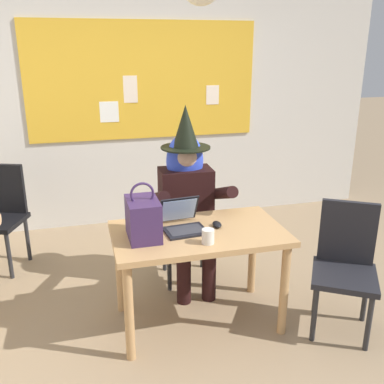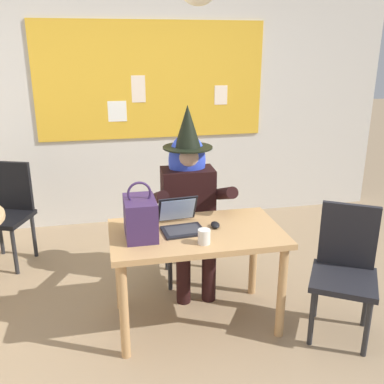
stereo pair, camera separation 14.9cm
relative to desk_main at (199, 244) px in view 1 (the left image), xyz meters
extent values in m
plane|color=#937A5B|center=(-0.01, -0.03, -0.61)|extent=(24.00, 24.00, 0.00)
cube|color=beige|center=(-0.01, 2.10, 0.75)|extent=(5.29, 0.10, 2.71)
cube|color=gold|center=(-0.01, 2.04, 0.94)|extent=(2.40, 0.02, 1.20)
cube|color=#F4E0C6|center=(-0.16, 2.02, 0.86)|extent=(0.15, 0.01, 0.27)
cube|color=white|center=(-0.39, 2.02, 0.64)|extent=(0.19, 0.01, 0.21)
cube|color=#F4E0C6|center=(0.73, 2.02, 0.78)|extent=(0.14, 0.01, 0.21)
cube|color=tan|center=(0.00, 0.00, 0.08)|extent=(1.17, 0.69, 0.04)
cylinder|color=tan|center=(-0.53, -0.28, -0.27)|extent=(0.06, 0.06, 0.67)
cylinder|color=tan|center=(0.52, -0.28, -0.27)|extent=(0.06, 0.06, 0.67)
cylinder|color=tan|center=(-0.52, 0.28, -0.27)|extent=(0.06, 0.06, 0.67)
cylinder|color=tan|center=(0.53, 0.28, -0.27)|extent=(0.06, 0.06, 0.67)
cube|color=black|center=(0.07, 0.62, -0.18)|extent=(0.45, 0.45, 0.04)
cube|color=black|center=(0.09, 0.81, 0.06)|extent=(0.38, 0.07, 0.45)
cylinder|color=#262628|center=(0.23, 0.44, -0.41)|extent=(0.04, 0.04, 0.41)
cylinder|color=#262628|center=(-0.11, 0.47, -0.41)|extent=(0.04, 0.04, 0.41)
cylinder|color=#262628|center=(0.26, 0.78, -0.41)|extent=(0.04, 0.04, 0.41)
cylinder|color=#262628|center=(-0.08, 0.80, -0.41)|extent=(0.04, 0.04, 0.41)
cylinder|color=black|center=(0.16, 0.26, -0.39)|extent=(0.11, 0.11, 0.45)
cylinder|color=black|center=(-0.04, 0.27, -0.39)|extent=(0.11, 0.11, 0.45)
cylinder|color=black|center=(0.17, 0.43, -0.13)|extent=(0.17, 0.43, 0.15)
cylinder|color=black|center=(-0.03, 0.43, -0.13)|extent=(0.17, 0.43, 0.15)
cube|color=black|center=(0.07, 0.64, 0.10)|extent=(0.43, 0.28, 0.52)
cylinder|color=black|center=(0.31, 0.40, 0.21)|extent=(0.11, 0.47, 0.24)
cylinder|color=black|center=(-0.18, 0.42, 0.21)|extent=(0.11, 0.47, 0.24)
sphere|color=#D1A889|center=(0.07, 0.64, 0.46)|extent=(0.20, 0.20, 0.20)
ellipsoid|color=blue|center=(0.07, 0.67, 0.42)|extent=(0.31, 0.23, 0.44)
cylinder|color=black|center=(0.07, 0.64, 0.53)|extent=(0.39, 0.39, 0.01)
cone|color=black|center=(0.07, 0.64, 0.70)|extent=(0.21, 0.21, 0.33)
cube|color=black|center=(-0.09, 0.00, 0.11)|extent=(0.29, 0.24, 0.01)
cube|color=#333338|center=(-0.09, 0.00, 0.12)|extent=(0.24, 0.17, 0.00)
cube|color=black|center=(-0.10, 0.15, 0.21)|extent=(0.28, 0.12, 0.20)
cube|color=#99B7E0|center=(-0.10, 0.15, 0.21)|extent=(0.25, 0.10, 0.17)
ellipsoid|color=black|center=(0.14, 0.03, 0.12)|extent=(0.07, 0.11, 0.03)
cube|color=#38234C|center=(-0.38, -0.01, 0.23)|extent=(0.20, 0.30, 0.26)
torus|color=#38234C|center=(-0.38, -0.01, 0.40)|extent=(0.16, 0.02, 0.16)
cylinder|color=silver|center=(0.00, -0.20, 0.15)|extent=(0.08, 0.08, 0.09)
cube|color=black|center=(-1.41, 1.41, 0.08)|extent=(0.37, 0.17, 0.45)
cylinder|color=#262628|center=(-1.38, 1.01, -0.40)|extent=(0.04, 0.04, 0.42)
cylinder|color=#262628|center=(-1.26, 1.33, -0.40)|extent=(0.04, 0.04, 0.42)
cube|color=black|center=(0.92, -0.36, -0.18)|extent=(0.58, 0.58, 0.04)
cube|color=black|center=(1.02, -0.20, 0.06)|extent=(0.34, 0.24, 0.45)
cylinder|color=#262628|center=(0.97, -0.60, -0.41)|extent=(0.04, 0.04, 0.41)
cylinder|color=#262628|center=(0.69, -0.42, -0.41)|extent=(0.04, 0.04, 0.41)
cylinder|color=#262628|center=(1.16, -0.31, -0.41)|extent=(0.04, 0.04, 0.41)
cylinder|color=#262628|center=(0.87, -0.13, -0.41)|extent=(0.04, 0.04, 0.41)
camera|label=1|loc=(-0.75, -2.61, 1.30)|focal=40.88mm
camera|label=2|loc=(-0.61, -2.65, 1.30)|focal=40.88mm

